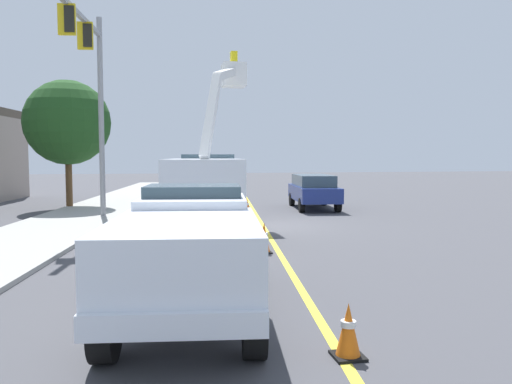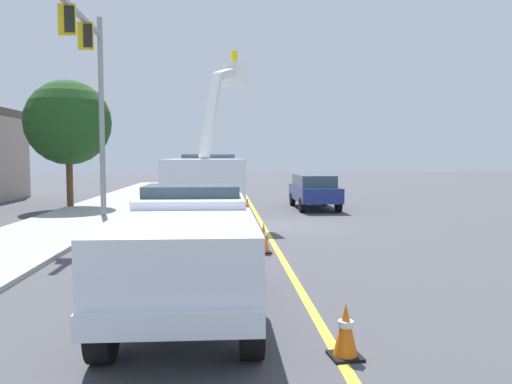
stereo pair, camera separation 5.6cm
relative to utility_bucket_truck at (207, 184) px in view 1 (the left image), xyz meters
name	(u,v)px [view 1 (the left image)]	position (x,y,z in m)	size (l,w,h in m)	color
ground	(263,226)	(0.10, -2.09, -1.61)	(120.00, 120.00, 0.00)	#47474C
sidewalk_far_side	(57,226)	(1.08, 5.38, -1.55)	(60.00, 3.60, 0.12)	#9E9E99
lane_centre_stripe	(263,226)	(0.10, -2.09, -1.60)	(50.00, 0.16, 0.01)	yellow
utility_bucket_truck	(207,184)	(0.00, 0.00, 0.00)	(8.46, 3.55, 6.68)	white
service_pickup_truck	(189,248)	(-9.97, 1.34, -0.49)	(5.83, 2.81, 2.06)	white
passing_minivan	(313,189)	(5.76, -5.89, -0.63)	(5.01, 2.51, 1.69)	navy
traffic_cone_leading	(348,331)	(-12.12, -0.56, -1.25)	(0.40, 0.40, 0.72)	black
traffic_cone_mid_front	(264,238)	(-5.03, -1.00, -1.19)	(0.40, 0.40, 0.84)	black
traffic_cone_mid_rear	(247,206)	(3.93, -2.18, -1.23)	(0.40, 0.40, 0.77)	black
traffic_signal_mast	(91,77)	(2.27, 4.20, 4.06)	(5.59, 0.97, 8.31)	gray
street_tree_right	(67,123)	(8.30, 6.08, 2.67)	(4.20, 4.20, 6.39)	brown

